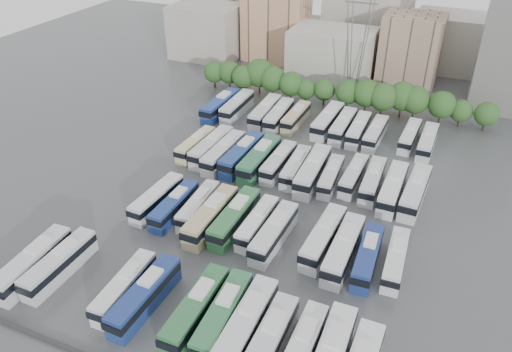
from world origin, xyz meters
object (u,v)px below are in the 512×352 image
at_px(bus_r1_s6, 235,217).
at_px(bus_r1_s11, 344,249).
at_px(bus_r2_s2, 212,147).
at_px(bus_r0_s1, 60,264).
at_px(bus_r0_s9, 246,325).
at_px(bus_r2_s3, 224,153).
at_px(bus_r2_s10, 354,175).
at_px(bus_r0_s5, 145,296).
at_px(bus_r2_s6, 279,162).
at_px(bus_r1_s8, 274,233).
at_px(bus_r3_s4, 279,115).
at_px(bus_r1_s13, 396,259).
at_px(bus_r3_s1, 237,106).
at_px(bus_r1_s3, 174,205).
at_px(bus_r3_s0, 220,105).
at_px(electricity_pylon, 360,14).
at_px(bus_r1_s10, 323,237).
at_px(bus_r3_s13, 427,142).
at_px(bus_r0_s4, 125,287).
at_px(bus_r1_s7, 257,223).
at_px(bus_r2_s12, 393,188).
at_px(bus_r2_s7, 296,167).
at_px(bus_r2_s11, 373,180).
at_px(bus_r1_s4, 198,206).
at_px(bus_r1_s2, 157,198).
at_px(bus_r0_s11, 302,350).
at_px(bus_r2_s4, 242,154).
at_px(bus_r1_s5, 211,216).
at_px(bus_r1_s12, 368,256).
at_px(bus_r3_s3, 265,112).
at_px(bus_r3_s5, 296,117).
at_px(bus_r3_s7, 328,120).
at_px(bus_r2_s8, 313,170).
at_px(bus_r0_s10, 268,343).
at_px(bus_r3_s9, 358,129).
at_px(bus_r0_s8, 223,315).
at_px(bus_r3_s8, 343,126).
at_px(bus_r3_s12, 410,136).

height_order(bus_r1_s6, bus_r1_s11, bus_r1_s11).
bearing_deg(bus_r2_s2, bus_r0_s1, -93.84).
distance_m(bus_r0_s9, bus_r2_s3, 39.89).
bearing_deg(bus_r2_s10, bus_r0_s5, -112.31).
relative_size(bus_r1_s11, bus_r2_s6, 1.11).
height_order(bus_r1_s8, bus_r3_s4, bus_r3_s4).
height_order(bus_r1_s13, bus_r2_s2, bus_r2_s2).
xyz_separation_m(bus_r1_s11, bus_r3_s1, (-33.07, 36.79, -0.07)).
height_order(bus_r1_s3, bus_r3_s0, bus_r3_s0).
xyz_separation_m(electricity_pylon, bus_r1_s10, (9.60, -55.07, -16.71)).
bearing_deg(bus_r2_s3, bus_r1_s3, -87.66).
bearing_deg(bus_r3_s1, bus_r1_s13, -42.06).
bearing_deg(bus_r1_s13, bus_r2_s2, 152.17).
bearing_deg(bus_r3_s0, bus_r3_s13, 3.27).
relative_size(bus_r0_s4, bus_r0_s5, 0.93).
bearing_deg(bus_r2_s3, bus_r0_s5, -77.36).
bearing_deg(bus_r1_s7, bus_r2_s12, 46.12).
relative_size(bus_r2_s7, bus_r2_s11, 0.97).
bearing_deg(bus_r1_s4, bus_r1_s2, -175.55).
xyz_separation_m(bus_r1_s8, bus_r1_s11, (9.93, 0.28, 0.10)).
relative_size(bus_r1_s11, bus_r2_s10, 1.16).
distance_m(bus_r0_s11, bus_r2_s4, 42.61).
xyz_separation_m(electricity_pylon, bus_r1_s5, (-7.04, -56.90, -16.66)).
bearing_deg(bus_r2_s11, bus_r3_s4, 142.18).
bearing_deg(bus_r0_s1, bus_r1_s12, 25.66).
bearing_deg(bus_r3_s3, bus_r1_s3, -91.61).
xyz_separation_m(bus_r2_s2, bus_r3_s5, (9.87, 18.43, -0.18)).
bearing_deg(bus_r1_s11, bus_r0_s11, -89.03).
height_order(bus_r0_s11, bus_r2_s6, bus_r0_s11).
bearing_deg(bus_r2_s6, bus_r2_s10, 5.51).
bearing_deg(bus_r1_s8, bus_r2_s7, 101.77).
distance_m(bus_r0_s1, bus_r3_s7, 58.24).
distance_m(bus_r2_s4, bus_r2_s6, 6.79).
bearing_deg(bus_r2_s8, bus_r0_s10, -81.31).
xyz_separation_m(bus_r0_s1, bus_r3_s9, (26.67, 53.58, -0.04)).
distance_m(bus_r2_s8, bus_r3_s9, 19.05).
bearing_deg(bus_r1_s6, bus_r0_s1, -132.21).
xyz_separation_m(bus_r0_s8, bus_r1_s5, (-10.14, 16.39, 0.07)).
height_order(electricity_pylon, bus_r2_s8, electricity_pylon).
bearing_deg(bus_r2_s10, bus_r3_s5, 134.70).
height_order(bus_r1_s3, bus_r3_s3, bus_r3_s3).
height_order(bus_r1_s4, bus_r3_s9, bus_r3_s9).
distance_m(bus_r0_s11, bus_r1_s3, 31.90).
relative_size(bus_r3_s0, bus_r3_s8, 1.07).
bearing_deg(bus_r3_s12, bus_r1_s7, -111.29).
distance_m(bus_r1_s6, bus_r1_s10, 13.29).
distance_m(electricity_pylon, bus_r2_s3, 44.70).
height_order(bus_r0_s5, bus_r3_s4, bus_r3_s4).
xyz_separation_m(bus_r0_s5, bus_r3_s0, (-16.57, 53.18, 0.12)).
relative_size(bus_r0_s8, bus_r3_s9, 1.07).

